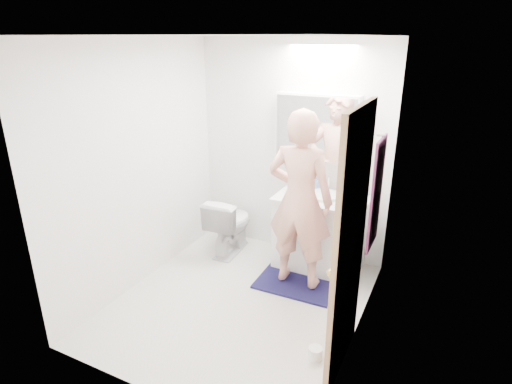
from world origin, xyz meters
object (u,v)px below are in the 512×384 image
Objects in this scene: medicine_cabinet at (317,128)px; soap_bottle_b at (315,182)px; toothbrush_cup at (351,192)px; person at (300,200)px; vanity_cabinet at (320,235)px; soap_bottle_a at (298,179)px; toilet at (230,224)px; toilet_paper_roll at (315,353)px.

medicine_cabinet reaches higher than soap_bottle_b.
toothbrush_cup is at bearing -2.88° from soap_bottle_b.
toothbrush_cup is (0.34, 0.60, -0.06)m from person.
toothbrush_cup is (0.26, 0.16, 0.48)m from vanity_cabinet.
person is 8.00× the size of soap_bottle_a.
person reaches higher than vanity_cabinet.
toothbrush_cup is at bearing -171.06° from toilet.
toilet is 6.58× the size of toothbrush_cup.
person is at bearing 158.49° from toilet.
medicine_cabinet reaches higher than person.
vanity_cabinet is 0.57m from soap_bottle_b.
medicine_cabinet reaches higher than toilet_paper_roll.
person is 0.69m from toothbrush_cup.
vanity_cabinet is 0.65m from soap_bottle_a.
soap_bottle_b reaches higher than toilet.
vanity_cabinet is at bearing -148.16° from toothbrush_cup.
soap_bottle_a reaches higher than toothbrush_cup.
soap_bottle_b reaches higher than toothbrush_cup.
toilet_paper_roll is at bearing -83.49° from toothbrush_cup.
toilet_paper_roll is at bearing -69.75° from soap_bottle_b.
person reaches higher than toothbrush_cup.
vanity_cabinet is at bearing -176.69° from toilet.
soap_bottle_a reaches higher than vanity_cabinet.
soap_bottle_b is at bearing -51.17° from medicine_cabinet.
toilet_paper_roll is at bearing -69.33° from medicine_cabinet.
soap_bottle_b is (0.18, 0.03, -0.02)m from soap_bottle_a.
person is 10.03× the size of soap_bottle_b.
toilet is 0.40× the size of person.
person reaches higher than soap_bottle_a.
soap_bottle_a is (-0.16, -0.06, -0.57)m from medicine_cabinet.
soap_bottle_a is at bearing 155.13° from vanity_cabinet.
toilet_paper_roll is at bearing 117.87° from person.
toilet_paper_roll is (0.17, -1.53, -0.82)m from toothbrush_cup.
soap_bottle_b is 1.66× the size of toothbrush_cup.
toothbrush_cup is at bearing 31.84° from vanity_cabinet.
toothbrush_cup reaches higher than vanity_cabinet.
medicine_cabinet is at bearing -83.94° from person.
soap_bottle_a is 1.25× the size of soap_bottle_b.
soap_bottle_b is at bearing 177.12° from toothbrush_cup.
toilet is 1.43m from toothbrush_cup.
soap_bottle_b is at bearing -164.98° from toilet.
soap_bottle_a is (-0.24, 0.59, 0.00)m from person.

